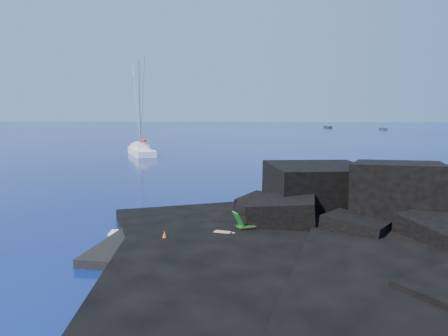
# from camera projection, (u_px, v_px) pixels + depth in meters

# --- Properties ---
(ground) EXTENTS (400.00, 400.00, 0.00)m
(ground) POSITION_uv_depth(u_px,v_px,m) (94.00, 251.00, 18.16)
(ground) COLOR #030534
(ground) RESTS_ON ground
(headland) EXTENTS (24.00, 24.00, 3.60)m
(headland) POSITION_uv_depth(u_px,v_px,m) (391.00, 237.00, 20.25)
(headland) COLOR black
(headland) RESTS_ON ground
(beach) EXTENTS (9.08, 6.86, 0.70)m
(beach) POSITION_uv_depth(u_px,v_px,m) (203.00, 250.00, 18.35)
(beach) COLOR black
(beach) RESTS_ON ground
(surf_foam) EXTENTS (10.00, 8.00, 0.06)m
(surf_foam) POSITION_uv_depth(u_px,v_px,m) (223.00, 223.00, 22.77)
(surf_foam) COLOR white
(surf_foam) RESTS_ON ground
(sailboat) EXTENTS (7.00, 11.74, 12.31)m
(sailboat) POSITION_uv_depth(u_px,v_px,m) (141.00, 155.00, 57.15)
(sailboat) COLOR white
(sailboat) RESTS_ON ground
(deck_chair) EXTENTS (1.80, 1.34, 1.13)m
(deck_chair) POSITION_uv_depth(u_px,v_px,m) (254.00, 221.00, 19.52)
(deck_chair) COLOR #16631F
(deck_chair) RESTS_ON beach
(towel) EXTENTS (2.03, 1.33, 0.05)m
(towel) POSITION_uv_depth(u_px,v_px,m) (222.00, 237.00, 18.83)
(towel) COLOR silver
(towel) RESTS_ON beach
(sunbather) EXTENTS (1.84, 0.92, 0.27)m
(sunbather) POSITION_uv_depth(u_px,v_px,m) (222.00, 234.00, 18.81)
(sunbather) COLOR tan
(sunbather) RESTS_ON towel
(marker_cone) EXTENTS (0.46, 0.46, 0.55)m
(marker_cone) POSITION_uv_depth(u_px,v_px,m) (165.00, 238.00, 17.96)
(marker_cone) COLOR orange
(marker_cone) RESTS_ON beach
(distant_boat_a) EXTENTS (2.33, 4.57, 0.58)m
(distant_boat_a) POSITION_uv_depth(u_px,v_px,m) (328.00, 128.00, 144.74)
(distant_boat_a) COLOR #222227
(distant_boat_a) RESTS_ON ground
(distant_boat_b) EXTENTS (1.53, 4.08, 0.53)m
(distant_boat_b) POSITION_uv_depth(u_px,v_px,m) (383.00, 130.00, 132.10)
(distant_boat_b) COLOR #2B2C31
(distant_boat_b) RESTS_ON ground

